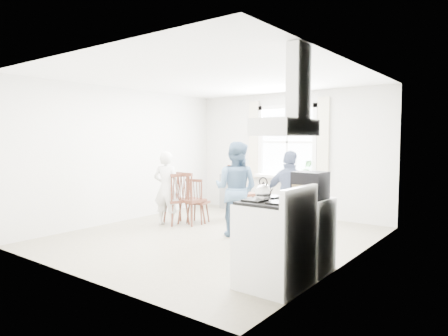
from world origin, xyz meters
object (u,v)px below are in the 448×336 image
(windsor_chair_c, at_px, (179,193))
(person_right, at_px, (290,198))
(low_cabinet, at_px, (309,234))
(windsor_chair_a, at_px, (196,196))
(windsor_chair_b, at_px, (187,193))
(stereo_stack, at_px, (310,185))
(person_left, at_px, (166,188))
(gas_stove, at_px, (275,243))
(person_mid, at_px, (236,189))

(windsor_chair_c, relative_size, person_right, 0.68)
(low_cabinet, distance_m, windsor_chair_a, 3.14)
(windsor_chair_b, xyz_separation_m, windsor_chair_c, (-0.13, -0.10, -0.01))
(stereo_stack, bearing_deg, windsor_chair_c, 162.75)
(windsor_chair_b, relative_size, person_left, 0.72)
(gas_stove, xyz_separation_m, low_cabinet, (0.07, 0.70, -0.03))
(windsor_chair_b, bearing_deg, person_left, -141.43)
(windsor_chair_a, height_order, person_left, person_left)
(person_left, height_order, person_right, person_right)
(low_cabinet, xyz_separation_m, windsor_chair_b, (-2.94, 1.03, 0.16))
(stereo_stack, height_order, windsor_chair_b, stereo_stack)
(gas_stove, bearing_deg, person_left, 154.96)
(low_cabinet, xyz_separation_m, windsor_chair_c, (-3.07, 0.93, 0.15))
(person_mid, bearing_deg, windsor_chair_a, -27.12)
(windsor_chair_c, bearing_deg, gas_stove, -28.49)
(person_left, distance_m, person_right, 2.48)
(low_cabinet, distance_m, person_mid, 2.00)
(gas_stove, xyz_separation_m, person_mid, (-1.67, 1.61, 0.30))
(low_cabinet, bearing_deg, person_mid, 152.35)
(stereo_stack, height_order, person_mid, person_mid)
(gas_stove, relative_size, person_mid, 0.71)
(stereo_stack, height_order, windsor_chair_a, stereo_stack)
(gas_stove, distance_m, stereo_stack, 0.89)
(windsor_chair_b, bearing_deg, low_cabinet, -19.22)
(windsor_chair_a, bearing_deg, windsor_chair_c, -121.57)
(windsor_chair_a, distance_m, person_right, 2.15)
(person_right, bearing_deg, person_mid, -2.16)
(low_cabinet, distance_m, windsor_chair_c, 3.21)
(windsor_chair_a, relative_size, person_right, 0.61)
(stereo_stack, bearing_deg, person_mid, 151.89)
(low_cabinet, distance_m, windsor_chair_b, 3.12)
(stereo_stack, xyz_separation_m, windsor_chair_c, (-3.10, 0.96, -0.46))
(windsor_chair_c, distance_m, person_mid, 1.34)
(person_right, bearing_deg, person_left, -1.82)
(stereo_stack, bearing_deg, windsor_chair_b, 160.38)
(low_cabinet, relative_size, person_left, 0.65)
(windsor_chair_a, distance_m, person_mid, 1.22)
(low_cabinet, height_order, windsor_chair_a, low_cabinet)
(stereo_stack, xyz_separation_m, person_mid, (-1.77, 0.95, -0.28))
(low_cabinet, relative_size, stereo_stack, 2.41)
(windsor_chair_a, bearing_deg, stereo_stack, -22.99)
(person_left, bearing_deg, stereo_stack, 144.83)
(gas_stove, height_order, windsor_chair_c, gas_stove)
(person_mid, bearing_deg, stereo_stack, 139.09)
(gas_stove, bearing_deg, windsor_chair_b, 149.01)
(low_cabinet, height_order, windsor_chair_b, windsor_chair_b)
(windsor_chair_b, bearing_deg, windsor_chair_a, 76.52)
(windsor_chair_a, height_order, windsor_chair_b, windsor_chair_b)
(windsor_chair_a, relative_size, person_left, 0.63)
(windsor_chair_b, bearing_deg, person_mid, -5.34)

